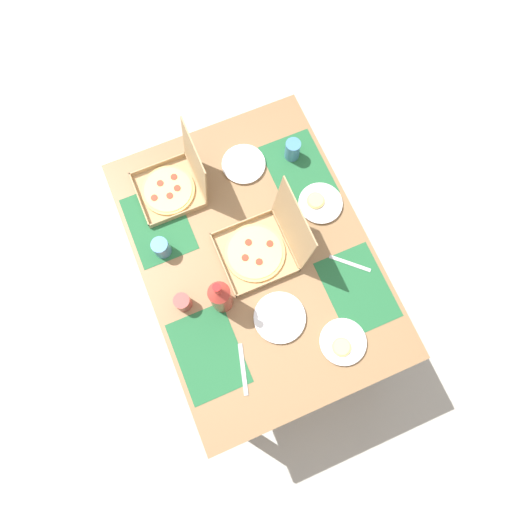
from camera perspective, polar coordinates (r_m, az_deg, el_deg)
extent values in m
plane|color=beige|center=(2.74, 0.00, -4.42)|extent=(6.00, 6.00, 0.00)
cylinder|color=#3F3328|center=(2.58, -14.69, 6.36)|extent=(0.07, 0.07, 0.75)
cylinder|color=#3F3328|center=(2.32, -4.13, -21.03)|extent=(0.07, 0.07, 0.75)
cylinder|color=#3F3328|center=(2.65, 3.48, 13.43)|extent=(0.07, 0.07, 0.75)
cylinder|color=#3F3328|center=(2.40, 16.07, -12.13)|extent=(0.07, 0.07, 0.75)
cube|color=#936D47|center=(1.99, 0.00, -0.12)|extent=(1.38, 1.00, 0.03)
cube|color=#236638|center=(2.07, -12.35, 4.02)|extent=(0.36, 0.26, 0.00)
cube|color=#236638|center=(1.92, -6.09, -12.24)|extent=(0.36, 0.26, 0.00)
cube|color=#236638|center=(2.14, 5.43, 10.96)|extent=(0.36, 0.26, 0.00)
cube|color=#236638|center=(1.99, 12.85, -4.17)|extent=(0.36, 0.26, 0.00)
cube|color=tan|center=(1.98, -0.18, 0.34)|extent=(0.31, 0.31, 0.01)
cube|color=tan|center=(2.00, -1.86, 4.28)|extent=(0.01, 0.31, 0.03)
cube|color=tan|center=(1.93, 1.56, -3.47)|extent=(0.01, 0.31, 0.03)
cube|color=tan|center=(1.95, -4.25, -1.17)|extent=(0.31, 0.01, 0.03)
cube|color=tan|center=(1.98, 3.82, 2.11)|extent=(0.31, 0.01, 0.03)
cylinder|color=#E0B76B|center=(1.97, -0.18, 0.41)|extent=(0.27, 0.27, 0.01)
cylinder|color=#EFD67F|center=(1.96, -0.18, 0.47)|extent=(0.24, 0.24, 0.00)
cylinder|color=red|center=(1.95, 0.51, -0.71)|extent=(0.03, 0.03, 0.00)
cylinder|color=red|center=(1.97, 1.78, 1.59)|extent=(0.03, 0.03, 0.00)
cylinder|color=red|center=(1.97, -0.97, 1.76)|extent=(0.03, 0.03, 0.00)
cylinder|color=red|center=(1.95, -1.40, -0.21)|extent=(0.03, 0.03, 0.00)
cube|color=tan|center=(1.83, 4.74, 3.95)|extent=(0.31, 0.04, 0.30)
cube|color=tan|center=(2.12, -11.10, 8.15)|extent=(0.28, 0.28, 0.01)
cube|color=tan|center=(2.17, -12.43, 11.34)|extent=(0.01, 0.28, 0.03)
cube|color=tan|center=(2.05, -9.91, 5.17)|extent=(0.01, 0.28, 0.03)
cube|color=tan|center=(2.11, -14.65, 6.91)|extent=(0.28, 0.01, 0.03)
cube|color=tan|center=(2.10, -7.71, 9.76)|extent=(0.28, 0.01, 0.03)
cylinder|color=#E0B76B|center=(2.11, -11.15, 8.25)|extent=(0.25, 0.25, 0.01)
cylinder|color=#EFD67F|center=(2.10, -11.19, 8.34)|extent=(0.22, 0.22, 0.00)
cylinder|color=red|center=(2.09, -10.97, 7.58)|extent=(0.03, 0.03, 0.00)
cylinder|color=red|center=(2.10, -10.04, 8.54)|extent=(0.03, 0.03, 0.00)
cylinder|color=red|center=(2.12, -10.44, 9.92)|extent=(0.03, 0.03, 0.00)
cylinder|color=red|center=(2.12, -12.15, 9.08)|extent=(0.03, 0.03, 0.00)
cylinder|color=red|center=(2.10, -12.88, 7.27)|extent=(0.03, 0.03, 0.00)
cube|color=tan|center=(1.97, -7.86, 11.85)|extent=(0.28, 0.03, 0.28)
cylinder|color=white|center=(1.94, 11.02, -10.73)|extent=(0.19, 0.19, 0.01)
cylinder|color=white|center=(1.93, 11.07, -10.71)|extent=(0.20, 0.20, 0.01)
cylinder|color=#E0B76B|center=(1.92, 10.88, -11.36)|extent=(0.08, 0.08, 0.01)
cylinder|color=#EFD67F|center=(1.92, 10.91, -11.34)|extent=(0.07, 0.07, 0.00)
cylinder|color=white|center=(2.07, 8.21, 6.63)|extent=(0.19, 0.19, 0.01)
cylinder|color=white|center=(2.07, 8.24, 6.72)|extent=(0.20, 0.20, 0.01)
cylinder|color=#E0B76B|center=(2.06, 7.64, 7.04)|extent=(0.08, 0.08, 0.01)
cylinder|color=#EFD67F|center=(2.06, 7.66, 7.10)|extent=(0.07, 0.07, 0.00)
cylinder|color=white|center=(1.92, 3.03, -7.88)|extent=(0.21, 0.21, 0.01)
cylinder|color=white|center=(1.91, 3.04, -7.85)|extent=(0.22, 0.22, 0.01)
cylinder|color=white|center=(2.14, -1.59, 11.59)|extent=(0.20, 0.20, 0.01)
cylinder|color=white|center=(2.13, -1.60, 11.69)|extent=(0.20, 0.20, 0.01)
cylinder|color=#B2382D|center=(1.83, -4.50, -5.35)|extent=(0.09, 0.09, 0.22)
cone|color=#B2382D|center=(1.70, -4.82, -4.58)|extent=(0.09, 0.09, 0.04)
cylinder|color=#B2382D|center=(1.66, -4.95, -4.27)|extent=(0.03, 0.03, 0.06)
cylinder|color=red|center=(1.63, -5.05, -4.04)|extent=(0.03, 0.03, 0.01)
cylinder|color=teal|center=(1.98, -12.01, 1.04)|extent=(0.07, 0.07, 0.10)
cylinder|color=#BF4742|center=(1.91, -9.34, -5.85)|extent=(0.07, 0.07, 0.09)
cylinder|color=teal|center=(2.12, 4.68, 13.38)|extent=(0.07, 0.07, 0.11)
cube|color=#B7B7BC|center=(1.90, -1.66, -14.27)|extent=(0.21, 0.07, 0.00)
cube|color=#B7B7BC|center=(2.01, 11.90, -0.94)|extent=(0.14, 0.15, 0.00)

